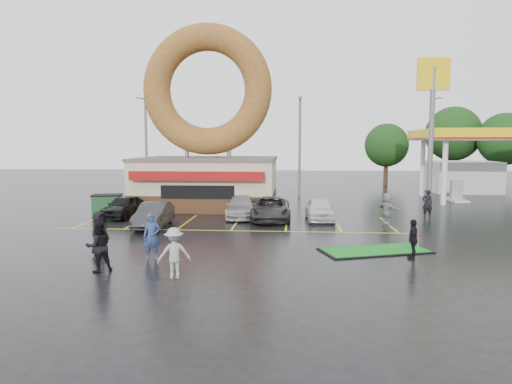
# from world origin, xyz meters

# --- Properties ---
(ground) EXTENTS (120.00, 120.00, 0.00)m
(ground) POSITION_xyz_m (0.00, 0.00, 0.00)
(ground) COLOR black
(ground) RESTS_ON ground
(donut_shop) EXTENTS (10.20, 8.70, 13.50)m
(donut_shop) POSITION_xyz_m (-3.00, 12.97, 4.46)
(donut_shop) COLOR #472B19
(donut_shop) RESTS_ON ground
(gas_station) EXTENTS (12.30, 13.65, 5.90)m
(gas_station) POSITION_xyz_m (20.00, 20.94, 3.70)
(gas_station) COLOR silver
(gas_station) RESTS_ON ground
(shell_sign) EXTENTS (2.20, 0.36, 10.60)m
(shell_sign) POSITION_xyz_m (13.00, 12.00, 7.38)
(shell_sign) COLOR slate
(shell_sign) RESTS_ON ground
(streetlight_left) EXTENTS (0.40, 2.21, 9.00)m
(streetlight_left) POSITION_xyz_m (-10.00, 19.92, 4.78)
(streetlight_left) COLOR slate
(streetlight_left) RESTS_ON ground
(streetlight_mid) EXTENTS (0.40, 2.21, 9.00)m
(streetlight_mid) POSITION_xyz_m (4.00, 20.92, 4.78)
(streetlight_mid) COLOR slate
(streetlight_mid) RESTS_ON ground
(streetlight_right) EXTENTS (0.40, 2.21, 9.00)m
(streetlight_right) POSITION_xyz_m (16.00, 21.92, 4.78)
(streetlight_right) COLOR slate
(streetlight_right) RESTS_ON ground
(tree_far_a) EXTENTS (5.60, 5.60, 8.00)m
(tree_far_a) POSITION_xyz_m (26.00, 30.00, 5.18)
(tree_far_a) COLOR #332114
(tree_far_a) RESTS_ON ground
(tree_far_c) EXTENTS (6.30, 6.30, 9.00)m
(tree_far_c) POSITION_xyz_m (22.00, 34.00, 5.84)
(tree_far_c) COLOR #332114
(tree_far_c) RESTS_ON ground
(tree_far_d) EXTENTS (4.90, 4.90, 7.00)m
(tree_far_d) POSITION_xyz_m (14.00, 32.00, 4.53)
(tree_far_d) COLOR #332114
(tree_far_d) RESTS_ON ground
(car_black) EXTENTS (2.05, 4.30, 1.42)m
(car_black) POSITION_xyz_m (-7.48, 7.40, 0.71)
(car_black) COLOR black
(car_black) RESTS_ON ground
(car_dgrey) EXTENTS (1.59, 4.26, 1.39)m
(car_dgrey) POSITION_xyz_m (-4.50, 4.07, 0.70)
(car_dgrey) COLOR #2A2A2C
(car_dgrey) RESTS_ON ground
(car_silver) EXTENTS (2.31, 4.80, 1.35)m
(car_silver) POSITION_xyz_m (0.05, 8.00, 0.67)
(car_silver) COLOR #AAAAAF
(car_silver) RESTS_ON ground
(car_grey) EXTENTS (2.52, 5.21, 1.43)m
(car_grey) POSITION_xyz_m (2.02, 7.06, 0.71)
(car_grey) COLOR #2A2A2C
(car_grey) RESTS_ON ground
(car_white) EXTENTS (1.81, 4.14, 1.39)m
(car_white) POSITION_xyz_m (5.03, 7.28, 0.69)
(car_white) COLOR silver
(car_white) RESTS_ON ground
(person_blue) EXTENTS (0.82, 0.68, 1.91)m
(person_blue) POSITION_xyz_m (-2.40, -3.01, 0.96)
(person_blue) COLOR navy
(person_blue) RESTS_ON ground
(person_blackjkt) EXTENTS (1.19, 1.13, 1.93)m
(person_blackjkt) POSITION_xyz_m (-3.79, -4.93, 0.96)
(person_blackjkt) COLOR black
(person_blackjkt) RESTS_ON ground
(person_hoodie) EXTENTS (1.34, 1.06, 1.81)m
(person_hoodie) POSITION_xyz_m (-0.82, -5.49, 0.91)
(person_hoodie) COLOR #999A9C
(person_hoodie) RESTS_ON ground
(person_bystander) EXTENTS (0.85, 1.06, 1.89)m
(person_bystander) POSITION_xyz_m (-4.87, -2.41, 0.95)
(person_bystander) COLOR black
(person_bystander) RESTS_ON ground
(person_cameraman) EXTENTS (0.53, 1.01, 1.65)m
(person_cameraman) POSITION_xyz_m (8.32, -2.01, 0.83)
(person_cameraman) COLOR black
(person_cameraman) RESTS_ON ground
(person_walker_near) EXTENTS (1.34, 1.84, 1.92)m
(person_walker_near) POSITION_xyz_m (8.84, 5.70, 0.96)
(person_walker_near) COLOR gray
(person_walker_near) RESTS_ON ground
(person_walker_far) EXTENTS (0.68, 0.47, 1.81)m
(person_walker_far) POSITION_xyz_m (11.98, 8.74, 0.90)
(person_walker_far) COLOR black
(person_walker_far) RESTS_ON ground
(dumpster) EXTENTS (2.01, 1.56, 1.30)m
(dumpster) POSITION_xyz_m (-8.94, 8.24, 0.65)
(dumpster) COLOR #1A4320
(dumpster) RESTS_ON ground
(putting_green) EXTENTS (5.14, 3.45, 0.59)m
(putting_green) POSITION_xyz_m (7.00, -0.84, 0.04)
(putting_green) COLOR black
(putting_green) RESTS_ON ground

